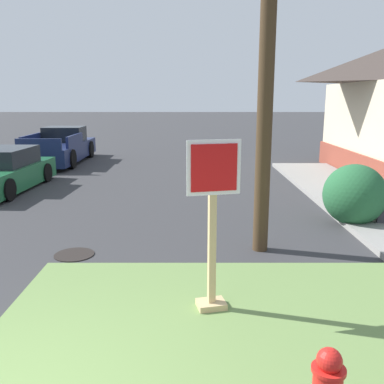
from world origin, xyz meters
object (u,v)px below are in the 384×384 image
at_px(pickup_truck_navy, 60,148).
at_px(street_bench, 373,195).
at_px(parked_sedan_green, 1,172).
at_px(stop_sign, 211,232).
at_px(manhole_cover, 73,255).

height_order(pickup_truck_navy, street_bench, pickup_truck_navy).
bearing_deg(parked_sedan_green, stop_sign, -51.58).
bearing_deg(stop_sign, pickup_truck_navy, 114.16).
bearing_deg(street_bench, parked_sedan_green, 161.81).
height_order(parked_sedan_green, street_bench, parked_sedan_green).
distance_m(manhole_cover, pickup_truck_navy, 11.57).
distance_m(manhole_cover, parked_sedan_green, 6.56).
bearing_deg(pickup_truck_navy, parked_sedan_green, -90.99).
xyz_separation_m(parked_sedan_green, pickup_truck_navy, (0.10, 5.57, 0.07)).
relative_size(manhole_cover, parked_sedan_green, 0.16).
relative_size(parked_sedan_green, street_bench, 3.03).
bearing_deg(street_bench, manhole_cover, -160.43).
bearing_deg(manhole_cover, street_bench, 19.57).
relative_size(manhole_cover, pickup_truck_navy, 0.13).
relative_size(manhole_cover, street_bench, 0.49).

